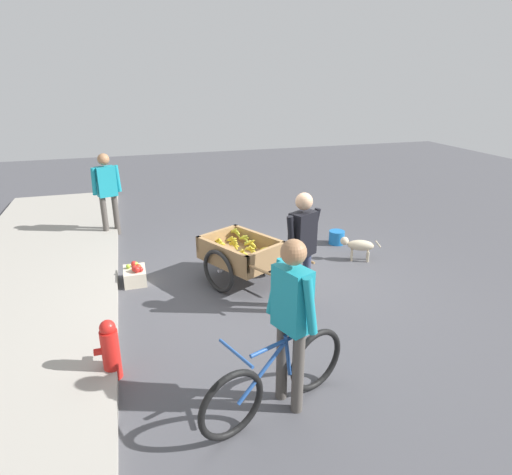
% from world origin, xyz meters
% --- Properties ---
extents(ground_plane, '(24.00, 24.00, 0.00)m').
position_xyz_m(ground_plane, '(0.00, 0.00, 0.00)').
color(ground_plane, '#47474C').
extents(curb_strip, '(12.00, 2.40, 0.12)m').
position_xyz_m(curb_strip, '(0.00, 3.30, 0.06)').
color(curb_strip, '#9E998E').
rests_on(curb_strip, ground).
extents(fruit_cart, '(1.81, 1.44, 0.74)m').
position_xyz_m(fruit_cart, '(0.25, 0.32, 0.44)').
color(fruit_cart, '#937047').
rests_on(fruit_cart, ground).
extents(vendor_person, '(0.34, 0.54, 1.60)m').
position_xyz_m(vendor_person, '(-0.77, -0.22, 0.96)').
color(vendor_person, '#333851').
rests_on(vendor_person, ground).
extents(bicycle, '(0.70, 1.57, 0.85)m').
position_xyz_m(bicycle, '(-2.42, 0.69, 0.35)').
color(bicycle, black).
rests_on(bicycle, ground).
extents(cyclist_person, '(0.49, 0.32, 1.67)m').
position_xyz_m(cyclist_person, '(-2.37, 0.55, 1.01)').
color(cyclist_person, '#4C4742').
rests_on(cyclist_person, ground).
extents(dog, '(0.37, 0.62, 0.40)m').
position_xyz_m(dog, '(0.47, -1.77, 0.27)').
color(dog, beige).
rests_on(dog, ground).
extents(fire_hydrant, '(0.25, 0.25, 0.67)m').
position_xyz_m(fire_hydrant, '(-1.49, 2.15, 0.33)').
color(fire_hydrant, red).
rests_on(fire_hydrant, ground).
extents(plastic_bucket, '(0.29, 0.29, 0.25)m').
position_xyz_m(plastic_bucket, '(1.26, -1.78, 0.12)').
color(plastic_bucket, '#1966B2').
rests_on(plastic_bucket, ground).
extents(apple_crate, '(0.44, 0.32, 0.32)m').
position_xyz_m(apple_crate, '(0.68, 1.85, 0.13)').
color(apple_crate, beige).
rests_on(apple_crate, ground).
extents(bystander_person, '(0.30, 0.52, 1.59)m').
position_xyz_m(bystander_person, '(2.93, 2.20, 0.95)').
color(bystander_person, '#4C4742').
rests_on(bystander_person, ground).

